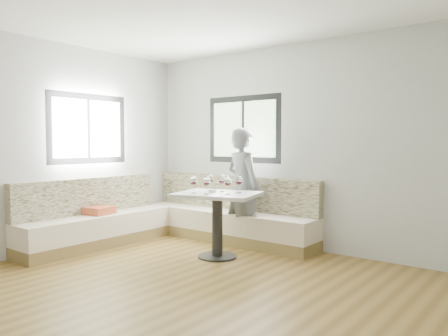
{
  "coord_description": "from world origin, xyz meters",
  "views": [
    {
      "loc": [
        2.9,
        -2.82,
        1.45
      ],
      "look_at": [
        -0.5,
        1.52,
        1.13
      ],
      "focal_mm": 35.0,
      "sensor_mm": 36.0,
      "label": 1
    }
  ],
  "objects": [
    {
      "name": "room",
      "position": [
        -0.08,
        0.08,
        1.41
      ],
      "size": [
        5.01,
        5.01,
        2.81
      ],
      "color": "brown",
      "rests_on": "ground"
    },
    {
      "name": "wine_glass_b",
      "position": [
        -0.54,
        1.22,
        0.98
      ],
      "size": [
        0.1,
        0.1,
        0.22
      ],
      "color": "white",
      "rests_on": "table"
    },
    {
      "name": "wine_glass_f",
      "position": [
        -0.75,
        1.54,
        0.98
      ],
      "size": [
        0.1,
        0.1,
        0.22
      ],
      "color": "white",
      "rests_on": "table"
    },
    {
      "name": "wine_glass_d",
      "position": [
        -0.56,
        1.54,
        0.98
      ],
      "size": [
        0.1,
        0.1,
        0.22
      ],
      "color": "white",
      "rests_on": "table"
    },
    {
      "name": "olive_ramekin",
      "position": [
        -0.61,
        1.42,
        0.84
      ],
      "size": [
        0.09,
        0.09,
        0.04
      ],
      "color": "white",
      "rests_on": "table"
    },
    {
      "name": "wine_glass_a",
      "position": [
        -0.74,
        1.2,
        0.98
      ],
      "size": [
        0.1,
        0.1,
        0.22
      ],
      "color": "white",
      "rests_on": "table"
    },
    {
      "name": "table",
      "position": [
        -0.53,
        1.42,
        0.62
      ],
      "size": [
        1.17,
        1.02,
        0.82
      ],
      "rotation": [
        0.0,
        0.0,
        0.27
      ],
      "color": "black",
      "rests_on": "ground"
    },
    {
      "name": "person",
      "position": [
        -0.65,
        2.13,
        0.83
      ],
      "size": [
        0.69,
        0.55,
        1.66
      ],
      "primitive_type": "imported",
      "rotation": [
        0.0,
        0.0,
        2.85
      ],
      "color": "slate",
      "rests_on": "ground"
    },
    {
      "name": "wine_glass_c",
      "position": [
        -0.31,
        1.34,
        0.98
      ],
      "size": [
        0.1,
        0.1,
        0.22
      ],
      "color": "white",
      "rests_on": "table"
    },
    {
      "name": "wine_glass_e",
      "position": [
        -0.3,
        1.56,
        0.98
      ],
      "size": [
        0.1,
        0.1,
        0.22
      ],
      "color": "white",
      "rests_on": "table"
    },
    {
      "name": "banquette",
      "position": [
        -1.59,
        1.63,
        0.33
      ],
      "size": [
        2.9,
        2.8,
        0.95
      ],
      "color": "olive",
      "rests_on": "ground"
    }
  ]
}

